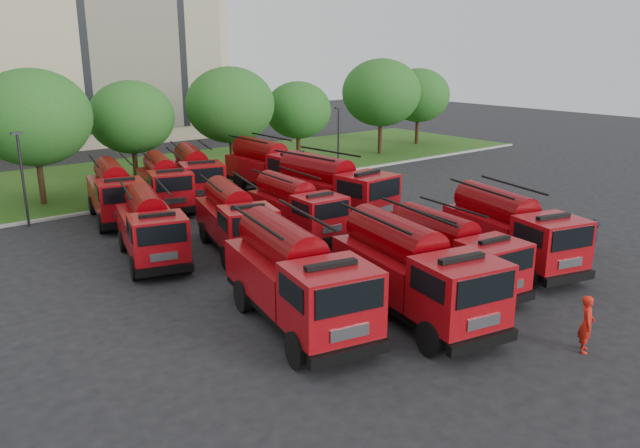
# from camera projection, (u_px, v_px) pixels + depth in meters

# --- Properties ---
(ground) EXTENTS (140.00, 140.00, 0.00)m
(ground) POSITION_uv_depth(u_px,v_px,m) (385.00, 272.00, 26.89)
(ground) COLOR black
(ground) RESTS_ON ground
(lawn) EXTENTS (70.00, 16.00, 0.12)m
(lawn) POSITION_uv_depth(u_px,v_px,m) (139.00, 177.00, 46.34)
(lawn) COLOR #224913
(lawn) RESTS_ON ground
(curb) EXTENTS (70.00, 0.30, 0.14)m
(curb) POSITION_uv_depth(u_px,v_px,m) (190.00, 196.00, 40.28)
(curb) COLOR gray
(curb) RESTS_ON ground
(apartment_building) EXTENTS (30.00, 14.18, 25.00)m
(apartment_building) POSITION_uv_depth(u_px,v_px,m) (56.00, 13.00, 60.56)
(apartment_building) COLOR tan
(apartment_building) RESTS_ON ground
(tree_2) EXTENTS (6.72, 6.72, 8.22)m
(tree_2) POSITION_uv_depth(u_px,v_px,m) (33.00, 118.00, 36.70)
(tree_2) COLOR #382314
(tree_2) RESTS_ON ground
(tree_3) EXTENTS (5.88, 5.88, 7.19)m
(tree_3) POSITION_uv_depth(u_px,v_px,m) (131.00, 117.00, 42.97)
(tree_3) COLOR #382314
(tree_3) RESTS_ON ground
(tree_4) EXTENTS (6.55, 6.55, 8.01)m
(tree_4) POSITION_uv_depth(u_px,v_px,m) (230.00, 105.00, 45.92)
(tree_4) COLOR #382314
(tree_4) RESTS_ON ground
(tree_5) EXTENTS (5.46, 5.46, 6.68)m
(tree_5) POSITION_uv_depth(u_px,v_px,m) (298.00, 110.00, 51.13)
(tree_5) COLOR #382314
(tree_5) RESTS_ON ground
(tree_6) EXTENTS (6.89, 6.89, 8.42)m
(tree_6) POSITION_uv_depth(u_px,v_px,m) (381.00, 93.00, 54.52)
(tree_6) COLOR #382314
(tree_6) RESTS_ON ground
(tree_7) EXTENTS (6.05, 6.05, 7.39)m
(tree_7) POSITION_uv_depth(u_px,v_px,m) (418.00, 95.00, 60.42)
(tree_7) COLOR #382314
(tree_7) RESTS_ON ground
(lamp_post_0) EXTENTS (0.60, 0.25, 5.11)m
(lamp_post_0) POSITION_uv_depth(u_px,v_px,m) (22.00, 174.00, 32.94)
(lamp_post_0) COLOR black
(lamp_post_0) RESTS_ON ground
(lamp_post_1) EXTENTS (0.60, 0.25, 5.11)m
(lamp_post_1) POSITION_uv_depth(u_px,v_px,m) (338.00, 137.00, 46.21)
(lamp_post_1) COLOR black
(lamp_post_1) RESTS_ON ground
(fire_truck_0) EXTENTS (4.21, 8.10, 3.51)m
(fire_truck_0) POSITION_uv_depth(u_px,v_px,m) (296.00, 277.00, 21.37)
(fire_truck_0) COLOR black
(fire_truck_0) RESTS_ON ground
(fire_truck_1) EXTENTS (4.04, 7.93, 3.45)m
(fire_truck_1) POSITION_uv_depth(u_px,v_px,m) (413.00, 271.00, 22.06)
(fire_truck_1) COLOR black
(fire_truck_1) RESTS_ON ground
(fire_truck_2) EXTENTS (3.06, 6.72, 2.95)m
(fire_truck_2) POSITION_uv_depth(u_px,v_px,m) (452.00, 252.00, 24.90)
(fire_truck_2) COLOR black
(fire_truck_2) RESTS_ON ground
(fire_truck_3) EXTENTS (4.21, 7.56, 3.27)m
(fire_truck_3) POSITION_uv_depth(u_px,v_px,m) (511.00, 230.00, 27.36)
(fire_truck_3) COLOR black
(fire_truck_3) RESTS_ON ground
(fire_truck_4) EXTENTS (3.99, 7.08, 3.06)m
(fire_truck_4) POSITION_uv_depth(u_px,v_px,m) (150.00, 227.00, 28.17)
(fire_truck_4) COLOR black
(fire_truck_4) RESTS_ON ground
(fire_truck_5) EXTENTS (4.03, 7.11, 3.07)m
(fire_truck_5) POSITION_uv_depth(u_px,v_px,m) (235.00, 218.00, 29.51)
(fire_truck_5) COLOR black
(fire_truck_5) RESTS_ON ground
(fire_truck_6) EXTENTS (2.80, 6.67, 2.97)m
(fire_truck_6) POSITION_uv_depth(u_px,v_px,m) (296.00, 207.00, 31.79)
(fire_truck_6) COLOR black
(fire_truck_6) RESTS_ON ground
(fire_truck_7) EXTENTS (3.38, 8.01, 3.55)m
(fire_truck_7) POSITION_uv_depth(u_px,v_px,m) (332.00, 189.00, 34.43)
(fire_truck_7) COLOR black
(fire_truck_7) RESTS_ON ground
(fire_truck_8) EXTENTS (3.89, 7.26, 3.14)m
(fire_truck_8) POSITION_uv_depth(u_px,v_px,m) (115.00, 192.00, 34.72)
(fire_truck_8) COLOR black
(fire_truck_8) RESTS_ON ground
(fire_truck_9) EXTENTS (3.94, 7.09, 3.06)m
(fire_truck_9) POSITION_uv_depth(u_px,v_px,m) (164.00, 182.00, 37.36)
(fire_truck_9) COLOR black
(fire_truck_9) RESTS_ON ground
(fire_truck_10) EXTENTS (4.39, 7.48, 3.23)m
(fire_truck_10) POSITION_uv_depth(u_px,v_px,m) (195.00, 174.00, 39.31)
(fire_truck_10) COLOR black
(fire_truck_10) RESTS_ON ground
(fire_truck_11) EXTENTS (2.81, 7.55, 3.43)m
(fire_truck_11) POSITION_uv_depth(u_px,v_px,m) (270.00, 167.00, 41.15)
(fire_truck_11) COLOR black
(fire_truck_11) RESTS_ON ground
(firefighter_0) EXTENTS (0.86, 0.79, 1.90)m
(firefighter_0) POSITION_uv_depth(u_px,v_px,m) (583.00, 351.00, 19.96)
(firefighter_0) COLOR #B5180D
(firefighter_0) RESTS_ON ground
(firefighter_1) EXTENTS (1.01, 0.67, 1.91)m
(firefighter_1) POSITION_uv_depth(u_px,v_px,m) (416.00, 322.00, 22.08)
(firefighter_1) COLOR #B5180D
(firefighter_1) RESTS_ON ground
(firefighter_2) EXTENTS (0.75, 1.06, 1.63)m
(firefighter_2) POSITION_uv_depth(u_px,v_px,m) (517.00, 253.00, 29.43)
(firefighter_2) COLOR black
(firefighter_2) RESTS_ON ground
(firefighter_3) EXTENTS (1.20, 0.87, 1.67)m
(firefighter_3) POSITION_uv_depth(u_px,v_px,m) (590.00, 254.00, 29.34)
(firefighter_3) COLOR black
(firefighter_3) RESTS_ON ground
(firefighter_4) EXTENTS (0.93, 0.78, 1.61)m
(firefighter_4) POSITION_uv_depth(u_px,v_px,m) (339.00, 274.00, 26.68)
(firefighter_4) COLOR black
(firefighter_4) RESTS_ON ground
(firefighter_5) EXTENTS (1.67, 0.99, 1.68)m
(firefighter_5) POSITION_uv_depth(u_px,v_px,m) (369.00, 221.00, 34.85)
(firefighter_5) COLOR #B5180D
(firefighter_5) RESTS_ON ground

